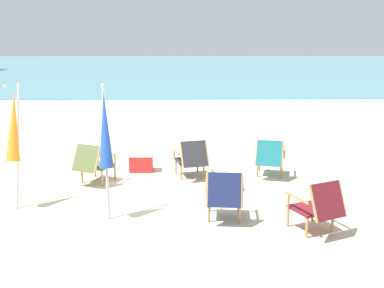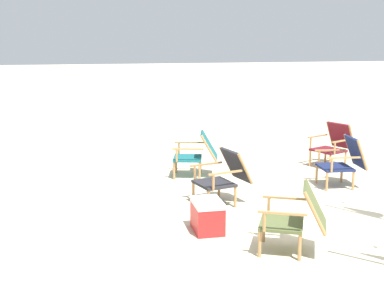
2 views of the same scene
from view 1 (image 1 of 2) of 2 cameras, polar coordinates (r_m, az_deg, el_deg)
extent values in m
plane|color=beige|center=(8.13, -7.16, -6.51)|extent=(80.00, 80.00, 0.00)
cube|color=teal|center=(39.37, -2.25, 9.70)|extent=(80.00, 40.00, 0.10)
cube|color=white|center=(19.19, -3.58, 5.40)|extent=(80.00, 1.10, 0.06)
cube|color=maroon|center=(6.86, 14.83, -7.94)|extent=(0.67, 0.65, 0.04)
cube|color=maroon|center=(6.53, 16.88, -6.92)|extent=(0.55, 0.42, 0.49)
cylinder|color=#AD7F4C|center=(6.93, 12.09, -8.96)|extent=(0.04, 0.04, 0.32)
cylinder|color=#AD7F4C|center=(7.21, 15.09, -8.23)|extent=(0.04, 0.04, 0.32)
cylinder|color=#AD7F4C|center=(6.62, 14.37, -10.19)|extent=(0.04, 0.04, 0.32)
cylinder|color=#AD7F4C|center=(6.91, 17.42, -9.37)|extent=(0.04, 0.04, 0.32)
cube|color=#AD7F4C|center=(6.59, 13.18, -6.67)|extent=(0.25, 0.50, 0.02)
cylinder|color=#AD7F4C|center=(6.77, 12.14, -7.06)|extent=(0.04, 0.04, 0.22)
cube|color=#AD7F4C|center=(6.94, 16.83, -5.86)|extent=(0.25, 0.50, 0.02)
cylinder|color=#AD7F4C|center=(7.11, 15.76, -6.26)|extent=(0.04, 0.04, 0.22)
cylinder|color=#AD7F4C|center=(6.37, 15.16, -7.33)|extent=(0.13, 0.23, 0.49)
cylinder|color=#AD7F4C|center=(6.70, 18.51, -6.53)|extent=(0.13, 0.23, 0.49)
cube|color=#19234C|center=(7.07, 4.13, -6.81)|extent=(0.56, 0.52, 0.04)
cube|color=#19234C|center=(6.68, 4.16, -5.86)|extent=(0.51, 0.26, 0.50)
cylinder|color=#AD7F4C|center=(7.34, 2.27, -7.35)|extent=(0.04, 0.04, 0.32)
cylinder|color=#AD7F4C|center=(7.34, 5.95, -7.41)|extent=(0.04, 0.04, 0.32)
cylinder|color=#AD7F4C|center=(6.93, 2.15, -8.63)|extent=(0.04, 0.04, 0.32)
cylinder|color=#AD7F4C|center=(6.94, 6.06, -8.70)|extent=(0.04, 0.04, 0.32)
cube|color=#AD7F4C|center=(6.99, 1.85, -5.13)|extent=(0.08, 0.53, 0.02)
cylinder|color=#AD7F4C|center=(7.20, 1.91, -5.48)|extent=(0.04, 0.04, 0.22)
cube|color=#AD7F4C|center=(6.99, 6.46, -5.21)|extent=(0.08, 0.53, 0.02)
cylinder|color=#AD7F4C|center=(7.20, 6.38, -5.55)|extent=(0.04, 0.04, 0.22)
cylinder|color=#AD7F4C|center=(6.68, 1.96, -5.82)|extent=(0.06, 0.23, 0.50)
cylinder|color=#AD7F4C|center=(6.68, 6.35, -5.89)|extent=(0.06, 0.23, 0.50)
cube|color=#28282D|center=(9.08, -0.32, -2.11)|extent=(0.63, 0.60, 0.04)
cube|color=#28282D|center=(8.69, 0.31, -1.27)|extent=(0.55, 0.39, 0.48)
cylinder|color=#AD7F4C|center=(9.27, -2.07, -2.81)|extent=(0.04, 0.04, 0.32)
cylinder|color=#AD7F4C|center=(9.39, 0.71, -2.59)|extent=(0.04, 0.04, 0.32)
cylinder|color=#AD7F4C|center=(8.87, -1.41, -3.58)|extent=(0.04, 0.04, 0.32)
cylinder|color=#AD7F4C|center=(8.99, 1.49, -3.34)|extent=(0.04, 0.04, 0.32)
cube|color=#AD7F4C|center=(8.94, -2.02, -0.91)|extent=(0.17, 0.52, 0.02)
cylinder|color=#AD7F4C|center=(9.14, -2.29, -1.29)|extent=(0.04, 0.04, 0.22)
cube|color=#AD7F4C|center=(9.08, 1.42, -0.67)|extent=(0.17, 0.52, 0.02)
cylinder|color=#AD7F4C|center=(9.28, 1.07, -1.05)|extent=(0.04, 0.04, 0.22)
cylinder|color=#AD7F4C|center=(8.62, -1.32, -1.39)|extent=(0.11, 0.28, 0.48)
cylinder|color=#AD7F4C|center=(8.76, 1.92, -1.15)|extent=(0.11, 0.28, 0.48)
cube|color=#515B33|center=(8.93, -11.83, -2.69)|extent=(0.67, 0.65, 0.04)
cube|color=#515B33|center=(8.59, -13.29, -1.81)|extent=(0.56, 0.45, 0.48)
cylinder|color=#AD7F4C|center=(9.27, -12.19, -3.12)|extent=(0.04, 0.04, 0.32)
cylinder|color=#AD7F4C|center=(9.01, -9.77, -3.50)|extent=(0.04, 0.04, 0.32)
cylinder|color=#AD7F4C|center=(8.94, -13.80, -3.84)|extent=(0.04, 0.04, 0.32)
cylinder|color=#AD7F4C|center=(8.68, -11.34, -4.25)|extent=(0.04, 0.04, 0.32)
cube|color=#AD7F4C|center=(9.02, -13.42, -1.16)|extent=(0.25, 0.49, 0.02)
cylinder|color=#AD7F4C|center=(9.19, -12.68, -1.55)|extent=(0.04, 0.04, 0.22)
cube|color=#AD7F4C|center=(8.70, -10.47, -1.55)|extent=(0.25, 0.49, 0.02)
cylinder|color=#AD7F4C|center=(8.87, -9.76, -1.95)|extent=(0.04, 0.04, 0.22)
cylinder|color=#AD7F4C|center=(8.74, -14.62, -1.62)|extent=(0.15, 0.26, 0.48)
cylinder|color=#AD7F4C|center=(8.44, -11.90, -2.01)|extent=(0.15, 0.26, 0.48)
cube|color=#196066|center=(9.30, 9.90, -1.94)|extent=(0.62, 0.59, 0.04)
cube|color=#196066|center=(8.88, 9.80, -1.17)|extent=(0.55, 0.41, 0.47)
cylinder|color=#AD7F4C|center=(9.57, 8.55, -2.44)|extent=(0.04, 0.04, 0.32)
cylinder|color=#AD7F4C|center=(9.54, 11.35, -2.60)|extent=(0.04, 0.04, 0.32)
cylinder|color=#AD7F4C|center=(9.15, 8.31, -3.17)|extent=(0.04, 0.04, 0.32)
cylinder|color=#AD7F4C|center=(9.13, 11.24, -3.34)|extent=(0.04, 0.04, 0.32)
cube|color=#AD7F4C|center=(9.24, 8.22, -0.56)|extent=(0.17, 0.52, 0.02)
cylinder|color=#AD7F4C|center=(9.45, 8.31, -0.93)|extent=(0.04, 0.04, 0.22)
cube|color=#AD7F4C|center=(9.21, 11.69, -0.75)|extent=(0.17, 0.52, 0.02)
cylinder|color=#AD7F4C|center=(9.42, 11.70, -1.12)|extent=(0.04, 0.04, 0.22)
cylinder|color=#AD7F4C|center=(8.90, 8.16, -1.08)|extent=(0.11, 0.30, 0.47)
cylinder|color=#AD7F4C|center=(8.87, 11.44, -1.26)|extent=(0.11, 0.30, 0.47)
cylinder|color=#B7B2A8|center=(7.03, -10.85, -1.02)|extent=(0.10, 0.36, 2.08)
cone|color=blue|center=(6.89, -10.99, 1.79)|extent=(0.28, 0.42, 1.17)
sphere|color=#B7B2A8|center=(6.69, -11.26, 7.28)|extent=(0.06, 0.06, 0.06)
cylinder|color=#B7B2A8|center=(7.99, -21.25, -0.16)|extent=(0.05, 0.63, 2.03)
cone|color=orange|center=(7.82, -21.72, 2.16)|extent=(0.22, 0.54, 1.17)
sphere|color=#B7B2A8|center=(7.55, -22.65, 6.74)|extent=(0.06, 0.06, 0.06)
cube|color=red|center=(9.49, -6.45, -2.43)|extent=(0.48, 0.34, 0.34)
cube|color=white|center=(9.44, -6.49, -1.26)|extent=(0.49, 0.35, 0.06)
camera|label=2|loc=(12.72, -35.23, 9.49)|focal=50.00mm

